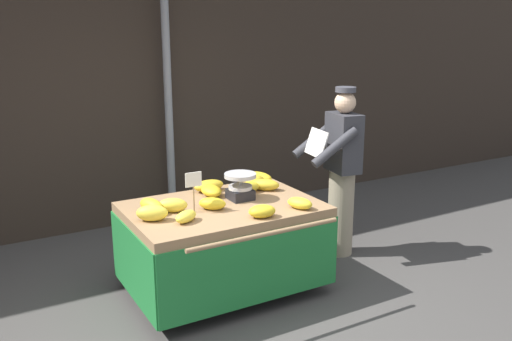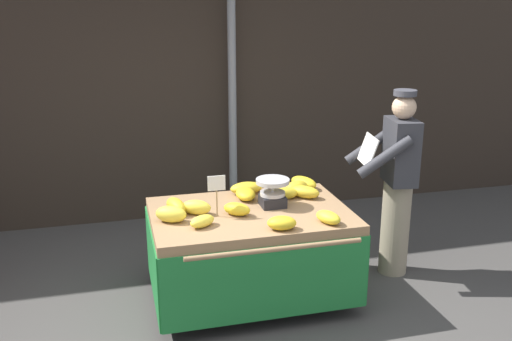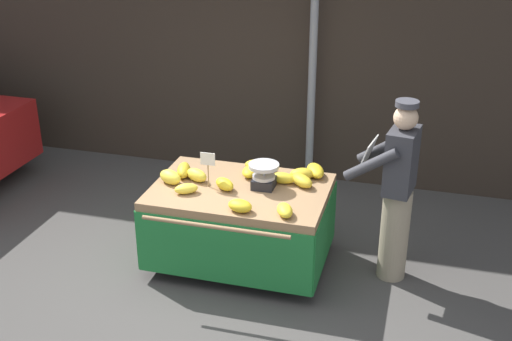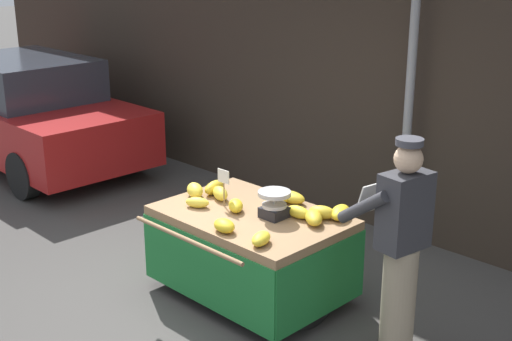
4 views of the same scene
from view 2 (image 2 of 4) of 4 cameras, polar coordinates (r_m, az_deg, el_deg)
name	(u,v)px [view 2 (image 2 of 4)]	position (r m, az deg, el deg)	size (l,w,h in m)	color
back_wall	(181,35)	(6.50, -7.58, 13.38)	(16.00, 0.24, 4.17)	#332821
street_pole	(232,97)	(6.36, -2.40, 7.45)	(0.09, 0.09, 2.85)	gray
banana_cart	(250,235)	(4.71, -0.56, -6.54)	(1.63, 1.30, 0.80)	#93704C
weighing_scale	(273,192)	(4.71, 1.68, -2.23)	(0.28, 0.28, 0.24)	black
price_sign	(217,187)	(4.44, -3.99, -1.67)	(0.14, 0.01, 0.34)	#997A51
banana_bunch_0	(202,221)	(4.32, -5.43, -5.10)	(0.11, 0.21, 0.09)	yellow
banana_bunch_1	(282,223)	(4.26, 2.61, -5.30)	(0.15, 0.22, 0.10)	gold
banana_bunch_2	(237,209)	(4.53, -1.94, -3.90)	(0.12, 0.23, 0.10)	gold
banana_bunch_3	(328,217)	(4.41, 7.28, -4.69)	(0.13, 0.23, 0.09)	yellow
banana_bunch_4	(196,207)	(4.57, -6.02, -3.70)	(0.12, 0.24, 0.12)	yellow
banana_bunch_5	(304,182)	(5.19, 4.83, -1.21)	(0.15, 0.29, 0.11)	gold
banana_bunch_6	(305,192)	(4.94, 4.94, -2.16)	(0.14, 0.26, 0.11)	gold
banana_bunch_7	(171,214)	(4.43, -8.55, -4.37)	(0.14, 0.25, 0.13)	yellow
banana_bunch_8	(176,206)	(4.62, -8.07, -3.54)	(0.12, 0.28, 0.12)	gold
banana_bunch_9	(285,193)	(4.89, 2.89, -2.31)	(0.12, 0.24, 0.10)	yellow
banana_bunch_10	(246,194)	(4.88, -1.06, -2.39)	(0.17, 0.25, 0.10)	gold
banana_bunch_11	(246,188)	(5.02, -0.98, -1.77)	(0.16, 0.29, 0.11)	gold
banana_bunch_12	(297,187)	(5.05, 4.11, -1.67)	(0.15, 0.23, 0.11)	gold
vendor_person	(397,183)	(5.25, 13.97, -1.23)	(0.63, 0.58, 1.71)	gray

